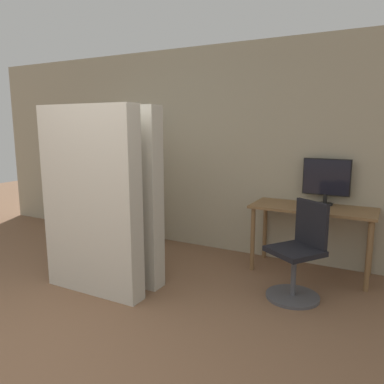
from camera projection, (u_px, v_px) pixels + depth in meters
The scene contains 7 objects.
wall_back at pixel (212, 150), 5.04m from camera, with size 8.00×0.06×2.70m.
desk at pixel (312, 216), 4.22m from camera, with size 1.35×0.59×0.78m.
monitor at pixel (326, 179), 4.26m from camera, with size 0.52×0.18×0.53m.
office_chair at pixel (299, 259), 3.65m from camera, with size 0.61×0.61×0.96m.
bookshelf at pixel (128, 183), 5.60m from camera, with size 0.72×0.33×1.76m.
mattress_near at pixel (91, 202), 3.68m from camera, with size 1.12×0.21×1.88m.
mattress_far at pixel (115, 196), 4.00m from camera, with size 1.12×0.21×1.88m.
Camera 1 is at (2.16, -1.33, 1.68)m, focal length 35.00 mm.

